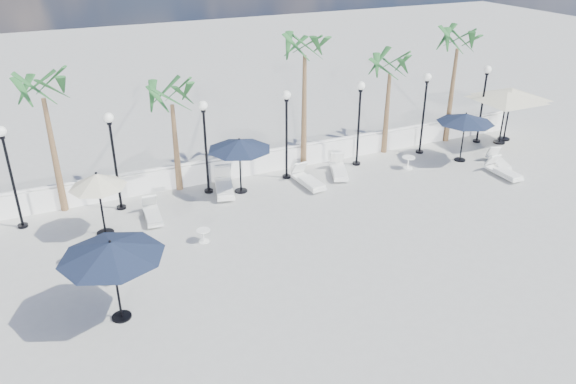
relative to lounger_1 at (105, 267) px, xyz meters
name	(u,v)px	position (x,y,z in m)	size (l,w,h in m)	color
ground	(366,249)	(8.21, -2.23, -0.21)	(100.00, 100.00, 0.00)	#AEAFA9
balustrade	(277,159)	(8.21, 5.27, 0.26)	(26.00, 0.30, 1.01)	white
lamppost_0	(8,164)	(-2.29, 4.27, 2.28)	(0.36, 0.36, 3.84)	black
lamppost_1	(113,148)	(1.21, 4.27, 2.28)	(0.36, 0.36, 3.84)	black
lamppost_2	(205,135)	(4.71, 4.27, 2.28)	(0.36, 0.36, 3.84)	black
lamppost_3	(287,123)	(8.21, 4.27, 2.28)	(0.36, 0.36, 3.84)	black
lamppost_4	(359,112)	(11.71, 4.27, 2.28)	(0.36, 0.36, 3.84)	black
lamppost_5	(425,102)	(15.21, 4.27, 2.28)	(0.36, 0.36, 3.84)	black
lamppost_6	(484,94)	(18.71, 4.27, 2.28)	(0.36, 0.36, 3.84)	black
palm_0	(43,95)	(-0.79, 5.07, 4.32)	(2.60, 2.60, 5.50)	brown
palm_1	(172,101)	(3.71, 5.07, 3.54)	(2.60, 2.60, 4.70)	brown
palm_2	(305,52)	(9.41, 5.07, 4.90)	(2.60, 2.60, 6.10)	brown
palm_3	(390,70)	(13.71, 5.07, 3.74)	(2.60, 2.60, 4.90)	brown
palm_4	(458,46)	(17.41, 5.07, 4.52)	(2.60, 2.60, 5.70)	brown
lounger_1	(105,267)	(0.00, 0.00, 0.00)	(0.98, 1.77, 0.63)	white
lounger_2	(152,214)	(2.13, 2.91, 0.01)	(0.69, 1.76, 0.65)	white
lounger_3	(308,180)	(8.70, 3.16, 0.03)	(0.77, 1.98, 0.73)	white
lounger_4	(224,186)	(5.29, 3.99, 0.06)	(1.19, 2.23, 0.80)	white
lounger_5	(339,170)	(10.40, 3.57, 0.03)	(1.30, 2.03, 0.73)	white
lounger_6	(499,161)	(17.47, 1.45, 0.00)	(1.12, 1.78, 0.64)	white
lounger_7	(503,171)	(16.85, 0.50, 0.02)	(0.61, 1.83, 0.68)	white
side_table_0	(74,255)	(-0.82, 0.99, 0.06)	(0.47, 0.47, 0.46)	white
side_table_1	(204,235)	(3.38, 0.54, 0.07)	(0.47, 0.47, 0.46)	white
side_table_2	(408,162)	(13.56, 2.90, 0.12)	(0.57, 0.57, 0.55)	white
parasol_navy_left	(111,250)	(0.08, -2.50, 1.99)	(2.84, 2.84, 2.50)	black
parasol_navy_mid	(239,145)	(5.94, 3.78, 1.83)	(2.60, 2.60, 2.33)	black
parasol_navy_right	(466,118)	(16.33, 2.69, 1.82)	(2.57, 2.57, 2.31)	black
parasol_cream_sq_a	(508,93)	(19.64, 3.69, 2.37)	(5.67, 5.67, 2.79)	black
parasol_cream_sq_b	(512,90)	(20.21, 3.97, 2.37)	(5.58, 5.58, 2.80)	black
parasol_cream_small	(97,181)	(0.36, 2.52, 1.83)	(1.95, 1.95, 2.39)	black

